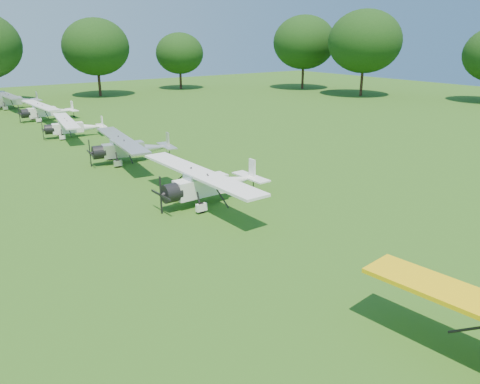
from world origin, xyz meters
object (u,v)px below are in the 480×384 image
Objects in this scene: aircraft_5 at (72,126)px; aircraft_7 at (12,99)px; aircraft_6 at (46,110)px; aircraft_3 at (208,182)px; aircraft_4 at (129,147)px.

aircraft_7 reaches higher than aircraft_5.
aircraft_6 is 0.97× the size of aircraft_7.
aircraft_5 is at bearing 90.49° from aircraft_3.
aircraft_5 is 11.51m from aircraft_6.
aircraft_7 is at bearing 100.38° from aircraft_5.
aircraft_4 is 1.03× the size of aircraft_6.
aircraft_4 reaches higher than aircraft_5.
aircraft_3 is at bearing -90.98° from aircraft_7.
aircraft_4 is 1.11× the size of aircraft_5.
aircraft_6 is (-0.45, 35.48, -0.09)m from aircraft_3.
aircraft_6 is (0.39, 11.50, 0.09)m from aircraft_5.
aircraft_7 is (-0.93, 23.71, 0.13)m from aircraft_5.
aircraft_7 is at bearing 99.86° from aircraft_4.
aircraft_5 is at bearing -90.86° from aircraft_7.
aircraft_4 reaches higher than aircraft_6.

